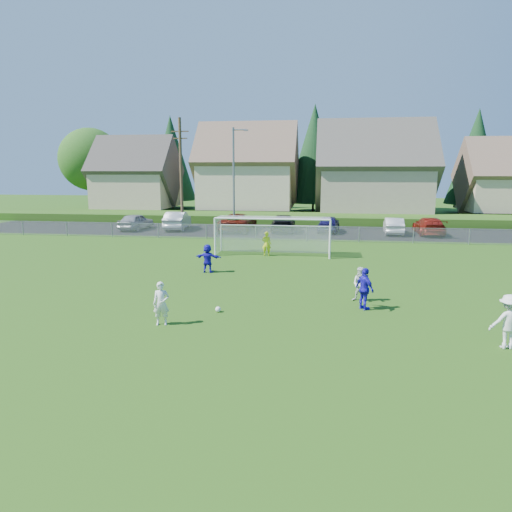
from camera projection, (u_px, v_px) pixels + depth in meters
The scene contains 23 objects.
ground at pixel (221, 346), 14.38m from camera, with size 160.00×160.00×0.00m, color #193D0C.
asphalt_lot at pixel (286, 231), 41.13m from camera, with size 60.00×60.00×0.00m, color black.
grass_embankment at pixel (292, 218), 48.35m from camera, with size 70.00×6.00×0.80m, color #1E420F.
soccer_ball at pixel (218, 309), 17.83m from camera, with size 0.22×0.22×0.22m, color white.
player_white_a at pixel (161, 304), 16.25m from camera, with size 0.58×0.38×1.58m, color silver.
player_white_b at pixel (361, 285), 19.14m from camera, with size 0.72×0.56×1.47m, color silver.
player_white_c at pixel (508, 322), 14.09m from camera, with size 1.12×0.64×1.73m, color silver.
player_blue_a at pixel (365, 289), 18.02m from camera, with size 0.99×0.41×1.69m, color #1E14BD.
player_blue_b at pixel (208, 258), 24.59m from camera, with size 1.43×0.46×1.55m, color #1E14BD.
goalkeeper at pixel (266, 244), 29.36m from camera, with size 0.57×0.38×1.58m, color yellow.
car_a at pixel (136, 222), 42.11m from camera, with size 1.78×4.42×1.51m, color gray.
car_b at pixel (177, 220), 42.34m from camera, with size 1.75×5.01×1.65m, color silver.
car_c at pixel (238, 222), 41.14m from camera, with size 2.65×5.76×1.60m, color #571509.
car_d at pixel (283, 223), 40.93m from camera, with size 2.11×5.18×1.50m, color black.
car_e at pixel (329, 224), 40.54m from camera, with size 1.75×4.35×1.48m, color #181449.
car_f at pixel (393, 226), 39.30m from camera, with size 1.50×4.30×1.42m, color silver.
car_g at pixel (429, 226), 38.94m from camera, with size 2.07×5.10×1.48m, color maroon.
soccer_goal at pixel (273, 230), 29.68m from camera, with size 7.42×1.90×2.50m.
chainlink_fence at pixel (281, 233), 35.66m from camera, with size 52.06×0.06×1.20m.
streetlight at pixel (234, 177), 39.37m from camera, with size 1.38×0.18×9.00m.
utility_pole at pixel (181, 173), 40.99m from camera, with size 1.60×0.26×10.00m.
houses_row at pixel (313, 154), 54.04m from camera, with size 53.90×11.45×13.27m.
tree_row at pixel (307, 159), 60.35m from camera, with size 65.98×12.36×13.80m.
Camera 1 is at (3.01, -13.30, 5.49)m, focal length 32.00 mm.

